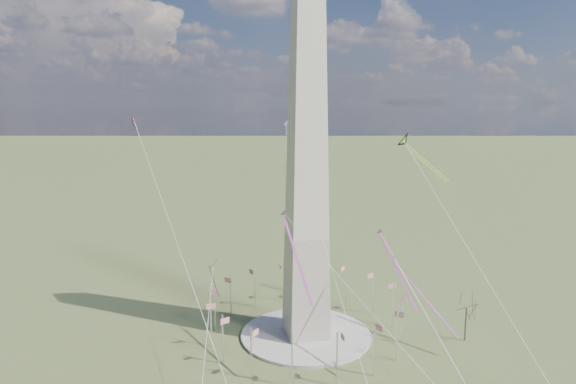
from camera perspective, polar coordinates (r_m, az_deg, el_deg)
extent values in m
plane|color=#455D2E|center=(147.79, 2.00, -15.71)|extent=(2000.00, 2000.00, 0.00)
cylinder|color=#ADAB9E|center=(147.62, 2.00, -15.57)|extent=(36.00, 36.00, 0.80)
cylinder|color=white|center=(153.66, 11.61, -12.24)|extent=(0.36, 0.36, 13.00)
cube|color=red|center=(152.86, 11.47, -10.22)|extent=(2.40, 0.08, 1.50)
cylinder|color=white|center=(161.31, 9.44, -11.07)|extent=(0.36, 0.36, 13.00)
cube|color=red|center=(160.36, 9.16, -9.18)|extent=(2.25, 0.99, 1.50)
cylinder|color=white|center=(166.67, 6.48, -10.30)|extent=(0.36, 0.36, 13.00)
cube|color=red|center=(165.43, 6.10, -8.50)|extent=(1.75, 1.75, 1.50)
cylinder|color=white|center=(169.15, 3.09, -9.94)|extent=(0.36, 0.36, 13.00)
cube|color=red|center=(167.56, 2.66, -8.22)|extent=(0.99, 2.25, 1.50)
cylinder|color=white|center=(168.53, -0.40, -10.00)|extent=(0.36, 0.36, 13.00)
cube|color=red|center=(166.52, -0.84, -8.32)|extent=(0.08, 2.40, 1.50)
cylinder|color=white|center=(164.84, -3.67, -10.49)|extent=(0.36, 0.36, 13.00)
cube|color=red|center=(162.42, -4.08, -8.83)|extent=(0.99, 2.25, 1.50)
cylinder|color=white|center=(158.48, -6.37, -11.39)|extent=(0.36, 0.36, 13.00)
cube|color=red|center=(155.68, -6.71, -9.71)|extent=(1.75, 1.75, 1.50)
cylinder|color=white|center=(150.15, -8.14, -12.67)|extent=(0.36, 0.36, 13.00)
cube|color=red|center=(147.05, -8.34, -10.95)|extent=(2.25, 0.99, 1.50)
cylinder|color=white|center=(140.89, -8.55, -14.25)|extent=(0.36, 0.36, 13.00)
cube|color=red|center=(137.61, -8.56, -12.45)|extent=(2.40, 0.08, 1.50)
cylinder|color=white|center=(132.06, -7.26, -15.93)|extent=(0.36, 0.36, 13.00)
cube|color=red|center=(128.80, -7.02, -14.03)|extent=(2.25, 0.99, 1.50)
cylinder|color=white|center=(125.23, -4.12, -17.39)|extent=(0.36, 0.36, 13.00)
cube|color=red|center=(122.21, -3.63, -15.34)|extent=(1.75, 1.75, 1.50)
cylinder|color=white|center=(121.85, 0.47, -18.19)|extent=(0.36, 0.36, 13.00)
cube|color=red|center=(119.29, 1.11, -15.99)|extent=(0.99, 2.25, 1.50)
cylinder|color=white|center=(122.72, 5.45, -18.02)|extent=(0.36, 0.36, 13.00)
cube|color=red|center=(120.73, 6.10, -15.71)|extent=(0.08, 2.40, 1.50)
cylinder|color=white|center=(127.63, 9.57, -16.96)|extent=(0.36, 0.36, 13.00)
cube|color=red|center=(126.19, 10.06, -14.63)|extent=(0.99, 2.25, 1.50)
cylinder|color=white|center=(135.44, 12.00, -15.39)|extent=(0.36, 0.36, 13.00)
cube|color=red|center=(134.42, 12.28, -13.13)|extent=(1.75, 1.75, 1.50)
cylinder|color=white|center=(144.63, 12.60, -13.72)|extent=(0.36, 0.36, 13.00)
cube|color=red|center=(143.81, 12.65, -11.58)|extent=(2.25, 0.99, 1.50)
cylinder|color=#4B372D|center=(151.30, 19.12, -13.75)|extent=(0.38, 0.38, 9.14)
cube|color=yellow|center=(159.28, 15.24, 3.20)|extent=(8.24, 12.28, 10.08)
cube|color=yellow|center=(157.67, 14.93, 3.15)|extent=(8.24, 12.28, 10.08)
cube|color=#3C1768|center=(134.21, -8.29, -7.93)|extent=(2.63, 3.67, 2.76)
cube|color=#FD3B27|center=(135.66, -8.24, -9.77)|extent=(2.84, 2.46, 9.54)
cube|color=#FD3B27|center=(123.59, 12.12, -8.60)|extent=(1.23, 19.24, 12.05)
cube|color=#FD3B27|center=(121.83, 1.02, -7.39)|extent=(1.34, 22.86, 14.31)
cube|color=#FD3B27|center=(144.37, 14.96, -11.32)|extent=(8.44, 21.02, 13.93)
cube|color=red|center=(167.72, -16.84, 7.89)|extent=(1.51, 2.26, 1.76)
cube|color=red|center=(167.79, -16.81, 7.24)|extent=(1.08, 1.37, 4.03)
cube|color=white|center=(171.78, -0.20, 7.68)|extent=(1.26, 2.03, 1.79)
cube|color=white|center=(171.87, -0.20, 7.03)|extent=(0.69, 1.54, 4.10)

